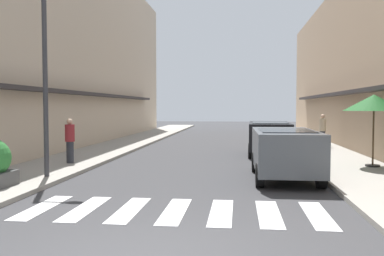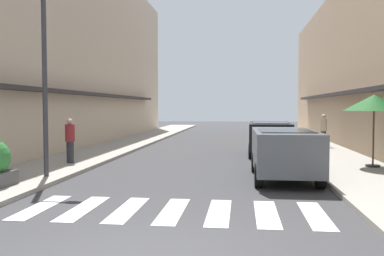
% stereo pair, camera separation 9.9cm
% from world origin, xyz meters
% --- Properties ---
extents(ground_plane, '(82.16, 82.16, 0.00)m').
position_xyz_m(ground_plane, '(0.00, 14.94, 0.00)').
color(ground_plane, '#38383A').
extents(sidewalk_left, '(2.83, 52.28, 0.12)m').
position_xyz_m(sidewalk_left, '(-5.11, 14.94, 0.06)').
color(sidewalk_left, '#9E998E').
rests_on(sidewalk_left, ground_plane).
extents(sidewalk_right, '(2.83, 52.28, 0.12)m').
position_xyz_m(sidewalk_right, '(5.11, 14.94, 0.06)').
color(sidewalk_right, '#9E998E').
rests_on(sidewalk_right, ground_plane).
extents(building_row_left, '(5.50, 35.61, 11.03)m').
position_xyz_m(building_row_left, '(-9.02, 15.81, 5.51)').
color(building_row_left, '#C6B299').
rests_on(building_row_left, ground_plane).
extents(crosswalk, '(6.15, 2.20, 0.01)m').
position_xyz_m(crosswalk, '(-0.00, 2.82, 0.01)').
color(crosswalk, silver).
rests_on(crosswalk, ground_plane).
extents(parked_car_near, '(1.83, 4.05, 1.47)m').
position_xyz_m(parked_car_near, '(2.64, 6.90, 0.92)').
color(parked_car_near, '#4C5156').
rests_on(parked_car_near, ground_plane).
extents(parked_car_mid, '(1.93, 4.09, 1.47)m').
position_xyz_m(parked_car_mid, '(2.64, 13.09, 0.92)').
color(parked_car_mid, black).
rests_on(parked_car_mid, ground_plane).
extents(street_lamp, '(1.19, 0.28, 5.47)m').
position_xyz_m(street_lamp, '(-4.07, 5.96, 3.46)').
color(street_lamp, '#38383D').
rests_on(street_lamp, sidewalk_left).
extents(cafe_umbrella, '(2.01, 2.01, 2.44)m').
position_xyz_m(cafe_umbrella, '(5.82, 9.12, 2.27)').
color(cafe_umbrella, '#262626').
rests_on(cafe_umbrella, sidewalk_right).
extents(pedestrian_walking_near, '(0.34, 0.34, 1.65)m').
position_xyz_m(pedestrian_walking_near, '(5.53, 16.22, 0.99)').
color(pedestrian_walking_near, '#282B33').
rests_on(pedestrian_walking_near, sidewalk_right).
extents(pedestrian_walking_far, '(0.34, 0.34, 1.60)m').
position_xyz_m(pedestrian_walking_far, '(-4.75, 8.84, 0.96)').
color(pedestrian_walking_far, '#282B33').
rests_on(pedestrian_walking_far, sidewalk_left).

